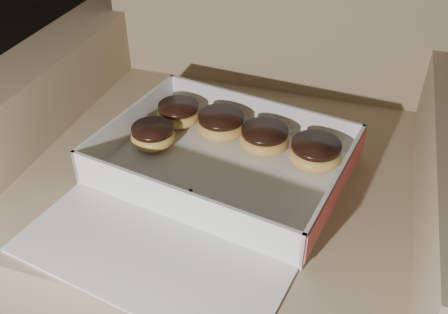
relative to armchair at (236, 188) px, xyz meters
name	(u,v)px	position (x,y,z in m)	size (l,w,h in m)	color
armchair	(236,188)	(0.00, 0.00, 0.00)	(0.87, 0.73, 0.91)	#9E8765
bakery_box	(214,178)	(0.00, -0.14, 0.13)	(0.47, 0.52, 0.07)	silver
donut_a	(264,139)	(0.06, -0.03, 0.15)	(0.09, 0.09, 0.04)	#E4AC4F
donut_b	(153,136)	(-0.13, -0.08, 0.15)	(0.08, 0.08, 0.04)	#E4AC4F
donut_c	(179,113)	(-0.12, 0.01, 0.15)	(0.08, 0.08, 0.04)	#E4AC4F
donut_d	(221,124)	(-0.03, -0.01, 0.15)	(0.09, 0.09, 0.05)	#E4AC4F
donut_e	(315,153)	(0.15, -0.04, 0.15)	(0.09, 0.09, 0.05)	#E4AC4F
crumb_a	(128,172)	(-0.14, -0.16, 0.13)	(0.01, 0.01, 0.00)	black
crumb_b	(191,190)	(-0.02, -0.17, 0.13)	(0.01, 0.01, 0.00)	black
crumb_c	(164,184)	(-0.07, -0.17, 0.13)	(0.01, 0.01, 0.00)	black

